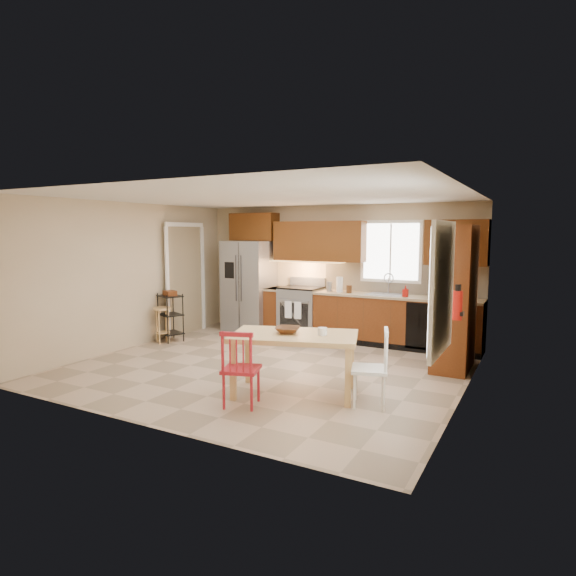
# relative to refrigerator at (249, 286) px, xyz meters

# --- Properties ---
(floor) EXTENTS (5.50, 5.50, 0.00)m
(floor) POSITION_rel_refrigerator_xyz_m (1.70, -2.12, -0.91)
(floor) COLOR tan
(floor) RESTS_ON ground
(ceiling) EXTENTS (5.50, 5.00, 0.02)m
(ceiling) POSITION_rel_refrigerator_xyz_m (1.70, -2.12, 1.59)
(ceiling) COLOR silver
(ceiling) RESTS_ON ground
(wall_back) EXTENTS (5.50, 0.02, 2.50)m
(wall_back) POSITION_rel_refrigerator_xyz_m (1.70, 0.38, 0.34)
(wall_back) COLOR #CCB793
(wall_back) RESTS_ON ground
(wall_front) EXTENTS (5.50, 0.02, 2.50)m
(wall_front) POSITION_rel_refrigerator_xyz_m (1.70, -4.62, 0.34)
(wall_front) COLOR #CCB793
(wall_front) RESTS_ON ground
(wall_left) EXTENTS (0.02, 5.00, 2.50)m
(wall_left) POSITION_rel_refrigerator_xyz_m (-1.05, -2.12, 0.34)
(wall_left) COLOR #CCB793
(wall_left) RESTS_ON ground
(wall_right) EXTENTS (0.02, 5.00, 2.50)m
(wall_right) POSITION_rel_refrigerator_xyz_m (4.45, -2.12, 0.34)
(wall_right) COLOR #CCB793
(wall_right) RESTS_ON ground
(refrigerator) EXTENTS (0.92, 0.75, 1.82)m
(refrigerator) POSITION_rel_refrigerator_xyz_m (0.00, 0.00, 0.00)
(refrigerator) COLOR gray
(refrigerator) RESTS_ON floor
(range_stove) EXTENTS (0.76, 0.63, 0.92)m
(range_stove) POSITION_rel_refrigerator_xyz_m (1.15, 0.06, -0.45)
(range_stove) COLOR gray
(range_stove) RESTS_ON floor
(base_cabinet_narrow) EXTENTS (0.30, 0.60, 0.90)m
(base_cabinet_narrow) POSITION_rel_refrigerator_xyz_m (0.60, 0.08, -0.46)
(base_cabinet_narrow) COLOR #663012
(base_cabinet_narrow) RESTS_ON floor
(base_cabinet_run) EXTENTS (2.92, 0.60, 0.90)m
(base_cabinet_run) POSITION_rel_refrigerator_xyz_m (2.99, 0.08, -0.46)
(base_cabinet_run) COLOR #663012
(base_cabinet_run) RESTS_ON floor
(dishwasher) EXTENTS (0.60, 0.02, 0.78)m
(dishwasher) POSITION_rel_refrigerator_xyz_m (3.55, -0.22, -0.46)
(dishwasher) COLOR black
(dishwasher) RESTS_ON floor
(backsplash) EXTENTS (2.92, 0.03, 0.55)m
(backsplash) POSITION_rel_refrigerator_xyz_m (2.99, 0.36, 0.27)
(backsplash) COLOR beige
(backsplash) RESTS_ON wall_back
(upper_over_fridge) EXTENTS (1.00, 0.35, 0.55)m
(upper_over_fridge) POSITION_rel_refrigerator_xyz_m (0.00, 0.20, 1.19)
(upper_over_fridge) COLOR #5E2D0F
(upper_over_fridge) RESTS_ON wall_back
(upper_left_block) EXTENTS (1.80, 0.35, 0.75)m
(upper_left_block) POSITION_rel_refrigerator_xyz_m (1.45, 0.20, 0.92)
(upper_left_block) COLOR #5E2D0F
(upper_left_block) RESTS_ON wall_back
(upper_right_block) EXTENTS (1.00, 0.35, 0.75)m
(upper_right_block) POSITION_rel_refrigerator_xyz_m (3.95, 0.20, 0.92)
(upper_right_block) COLOR #5E2D0F
(upper_right_block) RESTS_ON wall_back
(window_back) EXTENTS (1.12, 0.04, 1.12)m
(window_back) POSITION_rel_refrigerator_xyz_m (2.80, 0.35, 0.74)
(window_back) COLOR white
(window_back) RESTS_ON wall_back
(sink) EXTENTS (0.62, 0.46, 0.16)m
(sink) POSITION_rel_refrigerator_xyz_m (2.80, 0.08, -0.05)
(sink) COLOR gray
(sink) RESTS_ON base_cabinet_run
(undercab_glow) EXTENTS (1.60, 0.30, 0.01)m
(undercab_glow) POSITION_rel_refrigerator_xyz_m (1.15, 0.17, 0.52)
(undercab_glow) COLOR #FFBF66
(undercab_glow) RESTS_ON wall_back
(soap_bottle) EXTENTS (0.09, 0.09, 0.19)m
(soap_bottle) POSITION_rel_refrigerator_xyz_m (3.18, -0.02, 0.09)
(soap_bottle) COLOR red
(soap_bottle) RESTS_ON base_cabinet_run
(paper_towel) EXTENTS (0.12, 0.12, 0.28)m
(paper_towel) POSITION_rel_refrigerator_xyz_m (1.95, 0.03, 0.13)
(paper_towel) COLOR white
(paper_towel) RESTS_ON base_cabinet_run
(canister_steel) EXTENTS (0.11, 0.11, 0.18)m
(canister_steel) POSITION_rel_refrigerator_xyz_m (1.75, 0.03, 0.08)
(canister_steel) COLOR gray
(canister_steel) RESTS_ON base_cabinet_run
(canister_wood) EXTENTS (0.10, 0.10, 0.14)m
(canister_wood) POSITION_rel_refrigerator_xyz_m (2.15, -0.00, 0.06)
(canister_wood) COLOR #502C15
(canister_wood) RESTS_ON base_cabinet_run
(pantry) EXTENTS (0.50, 0.95, 2.10)m
(pantry) POSITION_rel_refrigerator_xyz_m (4.13, -0.93, 0.14)
(pantry) COLOR #663012
(pantry) RESTS_ON floor
(fire_extinguisher) EXTENTS (0.12, 0.12, 0.36)m
(fire_extinguisher) POSITION_rel_refrigerator_xyz_m (4.33, -1.98, 0.19)
(fire_extinguisher) COLOR red
(fire_extinguisher) RESTS_ON wall_right
(window_right) EXTENTS (0.04, 1.02, 1.32)m
(window_right) POSITION_rel_refrigerator_xyz_m (4.38, -3.27, 0.54)
(window_right) COLOR white
(window_right) RESTS_ON wall_right
(doorway) EXTENTS (0.04, 0.95, 2.10)m
(doorway) POSITION_rel_refrigerator_xyz_m (-0.97, -0.82, 0.14)
(doorway) COLOR #8C7A59
(doorway) RESTS_ON wall_left
(dining_table) EXTENTS (1.71, 1.28, 0.74)m
(dining_table) POSITION_rel_refrigerator_xyz_m (2.59, -2.99, -0.54)
(dining_table) COLOR tan
(dining_table) RESTS_ON floor
(chair_red) EXTENTS (0.53, 0.53, 0.90)m
(chair_red) POSITION_rel_refrigerator_xyz_m (2.24, -3.64, -0.46)
(chair_red) COLOR #AC1A26
(chair_red) RESTS_ON floor
(chair_white) EXTENTS (0.53, 0.53, 0.90)m
(chair_white) POSITION_rel_refrigerator_xyz_m (3.54, -2.94, -0.46)
(chair_white) COLOR white
(chair_white) RESTS_ON floor
(table_bowl) EXTENTS (0.39, 0.39, 0.08)m
(table_bowl) POSITION_rel_refrigerator_xyz_m (2.50, -2.99, -0.16)
(table_bowl) COLOR #502C15
(table_bowl) RESTS_ON dining_table
(table_jar) EXTENTS (0.14, 0.14, 0.13)m
(table_jar) POSITION_rel_refrigerator_xyz_m (2.92, -2.90, -0.13)
(table_jar) COLOR white
(table_jar) RESTS_ON dining_table
(bar_stool) EXTENTS (0.39, 0.39, 0.64)m
(bar_stool) POSITION_rel_refrigerator_xyz_m (-0.80, -1.66, -0.59)
(bar_stool) COLOR tan
(bar_stool) RESTS_ON floor
(utility_cart) EXTENTS (0.54, 0.49, 0.88)m
(utility_cart) POSITION_rel_refrigerator_xyz_m (-0.77, -1.48, -0.47)
(utility_cart) COLOR black
(utility_cart) RESTS_ON floor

